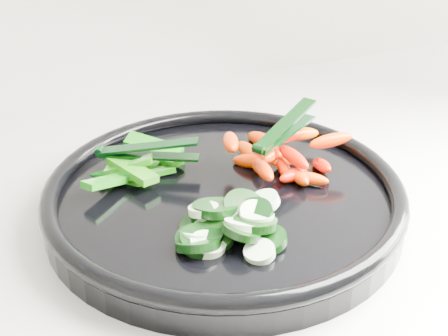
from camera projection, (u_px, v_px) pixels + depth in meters
name	position (u px, v px, depth m)	size (l,w,h in m)	color
veggie_tray	(224.00, 197.00, 0.65)	(0.44, 0.44, 0.04)	black
cucumber_pile	(226.00, 227.00, 0.58)	(0.13, 0.12, 0.04)	black
carrot_pile	(278.00, 154.00, 0.69)	(0.14, 0.15, 0.05)	#EB1900
pepper_pile	(137.00, 166.00, 0.68)	(0.13, 0.11, 0.04)	#1D6E0A
tong_carrot	(284.00, 130.00, 0.67)	(0.10, 0.07, 0.02)	black
tong_pepper	(145.00, 151.00, 0.68)	(0.11, 0.07, 0.02)	black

